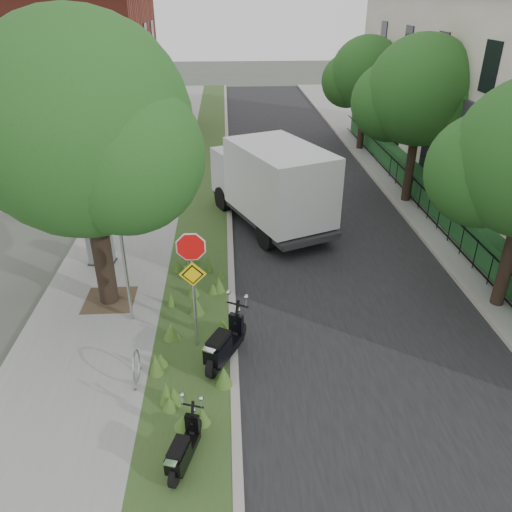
{
  "coord_description": "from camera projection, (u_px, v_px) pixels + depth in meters",
  "views": [
    {
      "loc": [
        -0.54,
        -9.46,
        7.92
      ],
      "look_at": [
        0.21,
        3.02,
        1.3
      ],
      "focal_mm": 35.0,
      "sensor_mm": 36.0,
      "label": 1
    }
  ],
  "objects": [
    {
      "name": "bare_post",
      "position": [
        123.0,
        254.0,
        12.51
      ],
      "size": [
        0.08,
        0.08,
        4.0
      ],
      "color": "#A5A8AD",
      "rests_on": "ground"
    },
    {
      "name": "sidewalk_near",
      "position": [
        139.0,
        207.0,
        20.65
      ],
      "size": [
        3.5,
        60.0,
        0.12
      ],
      "primitive_type": "cube",
      "color": "gray",
      "rests_on": "ground"
    },
    {
      "name": "brick_building",
      "position": [
        70.0,
        64.0,
        29.02
      ],
      "size": [
        9.4,
        10.4,
        8.3
      ],
      "color": "maroon",
      "rests_on": "ground"
    },
    {
      "name": "utility_cabinet",
      "position": [
        101.0,
        248.0,
        16.03
      ],
      "size": [
        0.88,
        0.64,
        1.1
      ],
      "color": "#262628",
      "rests_on": "ground"
    },
    {
      "name": "road",
      "position": [
        312.0,
        204.0,
        21.06
      ],
      "size": [
        7.0,
        60.0,
        0.01
      ],
      "primitive_type": "cube",
      "color": "black",
      "rests_on": "ground"
    },
    {
      "name": "bike_hoop",
      "position": [
        136.0,
        367.0,
        11.18
      ],
      "size": [
        0.06,
        0.78,
        0.77
      ],
      "color": "#A5A8AD",
      "rests_on": "ground"
    },
    {
      "name": "kerb_far",
      "position": [
        393.0,
        201.0,
        21.22
      ],
      "size": [
        0.2,
        60.0,
        0.13
      ],
      "primitive_type": "cube",
      "color": "#9E9991",
      "rests_on": "ground"
    },
    {
      "name": "hedge_far",
      "position": [
        428.0,
        187.0,
        21.01
      ],
      "size": [
        1.0,
        24.0,
        1.1
      ],
      "primitive_type": "cube",
      "color": "#17411D",
      "rests_on": "footpath_far"
    },
    {
      "name": "street_tree_main",
      "position": [
        81.0,
        137.0,
        12.15
      ],
      "size": [
        6.21,
        5.54,
        7.66
      ],
      "color": "black",
      "rests_on": "ground"
    },
    {
      "name": "scooter_far",
      "position": [
        222.0,
        349.0,
        11.63
      ],
      "size": [
        1.04,
        1.76,
        0.92
      ],
      "color": "black",
      "rests_on": "ground"
    },
    {
      "name": "footpath_far",
      "position": [
        432.0,
        200.0,
        21.31
      ],
      "size": [
        3.2,
        60.0,
        0.12
      ],
      "primitive_type": "cube",
      "color": "gray",
      "rests_on": "ground"
    },
    {
      "name": "kerb_near",
      "position": [
        229.0,
        205.0,
        20.85
      ],
      "size": [
        0.2,
        60.0,
        0.13
      ],
      "primitive_type": "cube",
      "color": "#9E9991",
      "rests_on": "ground"
    },
    {
      "name": "verge",
      "position": [
        205.0,
        205.0,
        20.8
      ],
      "size": [
        2.0,
        60.0,
        0.12
      ],
      "primitive_type": "cube",
      "color": "#314E21",
      "rests_on": "ground"
    },
    {
      "name": "far_tree_c",
      "position": [
        365.0,
        77.0,
        26.52
      ],
      "size": [
        4.37,
        3.89,
        5.93
      ],
      "color": "black",
      "rests_on": "ground"
    },
    {
      "name": "fence_far",
      "position": [
        412.0,
        187.0,
        20.97
      ],
      "size": [
        0.04,
        24.0,
        1.0
      ],
      "color": "black",
      "rests_on": "ground"
    },
    {
      "name": "scooter_near",
      "position": [
        182.0,
        454.0,
        9.1
      ],
      "size": [
        0.61,
        1.46,
        0.72
      ],
      "color": "black",
      "rests_on": "ground"
    },
    {
      "name": "far_tree_b",
      "position": [
        418.0,
        96.0,
        19.27
      ],
      "size": [
        4.83,
        4.31,
        6.56
      ],
      "color": "black",
      "rests_on": "ground"
    },
    {
      "name": "ground",
      "position": [
        255.0,
        362.0,
        12.08
      ],
      "size": [
        120.0,
        120.0,
        0.0
      ],
      "primitive_type": "plane",
      "color": "#4C5147",
      "rests_on": "ground"
    },
    {
      "name": "sign_assembly",
      "position": [
        192.0,
        268.0,
        11.44
      ],
      "size": [
        0.94,
        0.08,
        3.22
      ],
      "color": "#A5A8AD",
      "rests_on": "ground"
    },
    {
      "name": "box_truck",
      "position": [
        271.0,
        181.0,
        18.31
      ],
      "size": [
        4.48,
        6.46,
        2.74
      ],
      "color": "#262628",
      "rests_on": "ground"
    }
  ]
}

